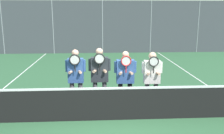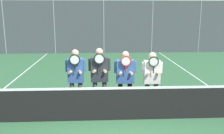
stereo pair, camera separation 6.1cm
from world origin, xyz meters
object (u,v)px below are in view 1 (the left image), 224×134
at_px(player_rightmost, 152,76).
at_px(car_far_left, 17,37).
at_px(player_center_right, 125,76).
at_px(player_center_left, 100,74).
at_px(car_left_of_center, 82,36).
at_px(car_center, 143,36).
at_px(player_leftmost, 76,76).

distance_m(player_rightmost, car_far_left, 15.44).
bearing_deg(player_center_right, player_center_left, 177.31).
relative_size(car_far_left, car_left_of_center, 0.93).
bearing_deg(player_center_left, car_center, 74.61).
xyz_separation_m(player_leftmost, car_center, (4.39, 13.49, -0.18)).
relative_size(car_left_of_center, car_center, 1.16).
bearing_deg(player_leftmost, player_center_left, -1.80).
bearing_deg(player_leftmost, car_far_left, 113.36).
bearing_deg(car_far_left, player_center_left, -64.27).
distance_m(car_left_of_center, car_center, 4.97).
xyz_separation_m(player_center_right, car_left_of_center, (-1.98, 13.49, -0.11)).
bearing_deg(car_left_of_center, car_center, 0.66).
xyz_separation_m(car_far_left, car_center, (10.10, 0.27, -0.02)).
relative_size(player_leftmost, player_rightmost, 1.05).
relative_size(player_center_left, player_rightmost, 1.07).
height_order(car_far_left, car_center, car_far_left).
xyz_separation_m(player_leftmost, player_center_left, (0.67, -0.02, 0.03)).
relative_size(player_center_left, car_center, 0.45).
bearing_deg(car_center, car_far_left, -178.45).
relative_size(player_center_left, car_left_of_center, 0.39).
bearing_deg(car_center, car_left_of_center, -179.34).
height_order(car_left_of_center, car_center, car_left_of_center).
xyz_separation_m(player_rightmost, car_center, (2.23, 13.56, -0.15)).
height_order(player_leftmost, player_center_right, player_leftmost).
distance_m(car_far_left, car_center, 10.10).
bearing_deg(player_center_right, player_rightmost, -1.22).
bearing_deg(car_left_of_center, player_rightmost, -78.54).
distance_m(player_center_left, car_center, 14.02).
relative_size(player_leftmost, player_center_left, 0.98).
bearing_deg(player_center_left, car_left_of_center, 95.32).
bearing_deg(car_center, player_center_left, -105.39).
bearing_deg(car_far_left, player_rightmost, -59.38).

